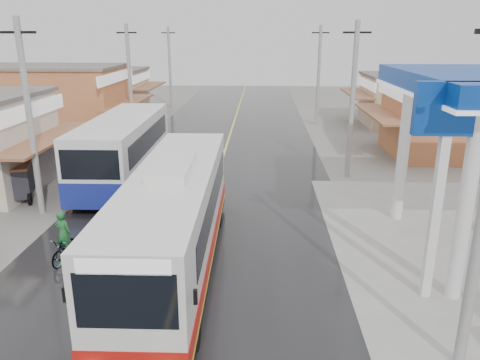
{
  "coord_description": "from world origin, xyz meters",
  "views": [
    {
      "loc": [
        2.33,
        -9.32,
        7.37
      ],
      "look_at": [
        1.58,
        7.22,
        2.16
      ],
      "focal_mm": 35.0,
      "sensor_mm": 36.0,
      "label": 1
    }
  ],
  "objects_px": {
    "coach_bus": "(175,219)",
    "tricycle_near": "(16,180)",
    "second_bus": "(124,149)",
    "cyclist": "(67,244)"
  },
  "relations": [
    {
      "from": "coach_bus",
      "to": "tricycle_near",
      "type": "distance_m",
      "value": 10.53
    },
    {
      "from": "coach_bus",
      "to": "second_bus",
      "type": "bearing_deg",
      "value": 114.39
    },
    {
      "from": "coach_bus",
      "to": "cyclist",
      "type": "distance_m",
      "value": 3.96
    },
    {
      "from": "cyclist",
      "to": "second_bus",
      "type": "bearing_deg",
      "value": 104.26
    },
    {
      "from": "tricycle_near",
      "to": "coach_bus",
      "type": "bearing_deg",
      "value": -55.65
    },
    {
      "from": "coach_bus",
      "to": "tricycle_near",
      "type": "xyz_separation_m",
      "value": [
        -8.48,
        6.19,
        -0.76
      ]
    },
    {
      "from": "tricycle_near",
      "to": "second_bus",
      "type": "bearing_deg",
      "value": 13.27
    },
    {
      "from": "tricycle_near",
      "to": "cyclist",
      "type": "bearing_deg",
      "value": -70.73
    },
    {
      "from": "second_bus",
      "to": "coach_bus",
      "type": "bearing_deg",
      "value": -65.9
    },
    {
      "from": "cyclist",
      "to": "tricycle_near",
      "type": "bearing_deg",
      "value": 140.27
    }
  ]
}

